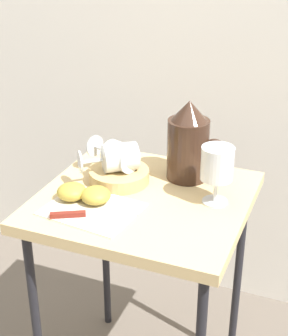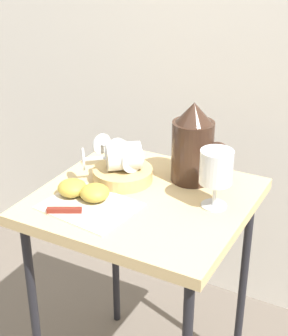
{
  "view_description": "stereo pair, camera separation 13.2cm",
  "coord_description": "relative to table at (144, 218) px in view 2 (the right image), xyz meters",
  "views": [
    {
      "loc": [
        0.44,
        -1.1,
        1.33
      ],
      "look_at": [
        0.0,
        0.0,
        0.75
      ],
      "focal_mm": 56.57,
      "sensor_mm": 36.0,
      "label": 1
    },
    {
      "loc": [
        0.56,
        -1.05,
        1.33
      ],
      "look_at": [
        0.0,
        0.0,
        0.75
      ],
      "focal_mm": 56.57,
      "sensor_mm": 36.0,
      "label": 2
    }
  ],
  "objects": [
    {
      "name": "wine_glass_upright",
      "position": [
        0.18,
        0.04,
        0.17
      ],
      "size": [
        0.08,
        0.08,
        0.15
      ],
      "color": "silver",
      "rests_on": "table"
    },
    {
      "name": "apple_half_right",
      "position": [
        -0.1,
        -0.08,
        0.09
      ],
      "size": [
        0.07,
        0.07,
        0.04
      ],
      "primitive_type": "ellipsoid",
      "color": "#B29938",
      "rests_on": "linen_napkin"
    },
    {
      "name": "linen_napkin",
      "position": [
        -0.09,
        -0.11,
        0.07
      ],
      "size": [
        0.24,
        0.2,
        0.0
      ],
      "primitive_type": "cube",
      "rotation": [
        0.0,
        0.0,
        -0.12
      ],
      "color": "silver",
      "rests_on": "table"
    },
    {
      "name": "knife",
      "position": [
        -0.1,
        -0.15,
        0.08
      ],
      "size": [
        0.19,
        0.11,
        0.01
      ],
      "color": "silver",
      "rests_on": "linen_napkin"
    },
    {
      "name": "curtain_drape",
      "position": [
        0.0,
        0.57,
        0.47
      ],
      "size": [
        2.4,
        0.03,
        2.15
      ],
      "primitive_type": "cube",
      "color": "silver",
      "rests_on": "ground_plane"
    },
    {
      "name": "pitcher",
      "position": [
        0.07,
        0.14,
        0.16
      ],
      "size": [
        0.16,
        0.11,
        0.22
      ],
      "color": "#382319",
      "rests_on": "table"
    },
    {
      "name": "table",
      "position": [
        0.0,
        0.0,
        0.0
      ],
      "size": [
        0.53,
        0.5,
        0.67
      ],
      "color": "tan",
      "rests_on": "ground_plane"
    },
    {
      "name": "apple_half_left",
      "position": [
        -0.16,
        -0.09,
        0.09
      ],
      "size": [
        0.07,
        0.07,
        0.04
      ],
      "primitive_type": "ellipsoid",
      "color": "#B29938",
      "rests_on": "linen_napkin"
    },
    {
      "name": "wine_glass_tipped_near",
      "position": [
        -0.09,
        0.05,
        0.14
      ],
      "size": [
        0.16,
        0.15,
        0.08
      ],
      "color": "silver",
      "rests_on": "basket_tray"
    },
    {
      "name": "basket_tray",
      "position": [
        -0.09,
        0.05,
        0.08
      ],
      "size": [
        0.16,
        0.16,
        0.03
      ],
      "primitive_type": "cylinder",
      "color": "tan",
      "rests_on": "table"
    },
    {
      "name": "wine_glass_tipped_far",
      "position": [
        -0.1,
        0.06,
        0.14
      ],
      "size": [
        0.16,
        0.11,
        0.07
      ],
      "color": "silver",
      "rests_on": "basket_tray"
    }
  ]
}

